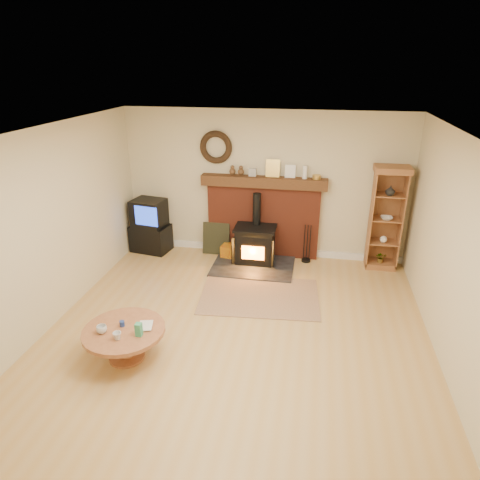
% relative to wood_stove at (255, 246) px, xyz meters
% --- Properties ---
extents(ground, '(5.50, 5.50, 0.00)m').
position_rel_wood_stove_xyz_m(ground, '(0.08, -2.27, -0.32)').
color(ground, tan).
rests_on(ground, ground).
extents(room_shell, '(5.02, 5.52, 2.61)m').
position_rel_wood_stove_xyz_m(room_shell, '(0.07, -2.17, 1.39)').
color(room_shell, beige).
rests_on(room_shell, ground).
extents(chimney_breast, '(2.20, 0.22, 1.78)m').
position_rel_wood_stove_xyz_m(chimney_breast, '(0.09, 0.40, 0.48)').
color(chimney_breast, maroon).
rests_on(chimney_breast, ground).
extents(wood_stove, '(1.40, 1.00, 1.23)m').
position_rel_wood_stove_xyz_m(wood_stove, '(0.00, 0.00, 0.00)').
color(wood_stove, black).
rests_on(wood_stove, ground).
extents(area_rug, '(1.88, 1.36, 0.01)m').
position_rel_wood_stove_xyz_m(area_rug, '(0.25, -1.15, -0.32)').
color(area_rug, brown).
rests_on(area_rug, ground).
extents(tv_unit, '(0.75, 0.58, 1.00)m').
position_rel_wood_stove_xyz_m(tv_unit, '(-2.00, 0.20, 0.15)').
color(tv_unit, black).
rests_on(tv_unit, ground).
extents(curio_cabinet, '(0.57, 0.41, 1.78)m').
position_rel_wood_stove_xyz_m(curio_cabinet, '(2.18, 0.28, 0.57)').
color(curio_cabinet, brown).
rests_on(curio_cabinet, ground).
extents(firelog_box, '(0.43, 0.31, 0.24)m').
position_rel_wood_stove_xyz_m(firelog_box, '(-0.42, 0.13, -0.20)').
color(firelog_box, gold).
rests_on(firelog_box, ground).
extents(leaning_painting, '(0.50, 0.13, 0.59)m').
position_rel_wood_stove_xyz_m(leaning_painting, '(-0.76, 0.28, -0.03)').
color(leaning_painting, black).
rests_on(leaning_painting, ground).
extents(fire_tools, '(0.16, 0.16, 0.70)m').
position_rel_wood_stove_xyz_m(fire_tools, '(0.90, 0.23, -0.19)').
color(fire_tools, black).
rests_on(fire_tools, ground).
extents(coffee_table, '(0.97, 0.97, 0.57)m').
position_rel_wood_stove_xyz_m(coffee_table, '(-1.13, -2.89, 0.01)').
color(coffee_table, brown).
rests_on(coffee_table, ground).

